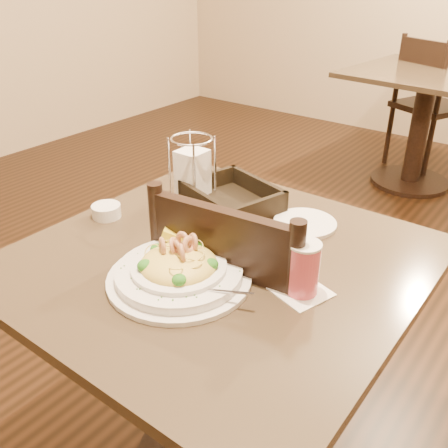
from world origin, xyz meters
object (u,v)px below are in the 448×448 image
Objects in this scene: main_table at (219,333)px; background_table at (423,110)px; butter_ramekin at (106,211)px; side_plate at (305,223)px; napkin_caddy at (193,173)px; pasta_bowl at (179,269)px; bread_basket at (232,201)px; dining_chair_far at (428,100)px; dining_chair_near at (246,325)px; drink_glass at (303,269)px.

main_table and background_table have the same top height.
side_plate is at bearing 32.10° from butter_ramekin.
napkin_caddy is 1.14× the size of side_plate.
pasta_bowl reaches higher than bread_basket.
napkin_caddy is at bearing 141.11° from main_table.
background_table is 2.30m from bread_basket.
dining_chair_far reaches higher than pasta_bowl.
dining_chair_far is (-0.37, 2.74, 0.00)m from dining_chair_near.
drink_glass reaches higher than main_table.
dining_chair_near reaches higher than butter_ramekin.
background_table is 2.58m from drink_glass.
dining_chair_near is (0.02, 0.09, -0.02)m from main_table.
butter_ramekin reaches higher than background_table.
butter_ramekin reaches higher than side_plate.
drink_glass is at bearing 123.86° from dining_chair_far.
butter_ramekin is (-0.40, -0.11, 0.28)m from dining_chair_near.
drink_glass reaches higher than bread_basket.
pasta_bowl is at bearing -84.15° from background_table.
dining_chair_far is 2.87m from butter_ramekin.
pasta_bowl is (0.27, -2.64, 0.27)m from background_table.
background_table is 7.31× the size of drink_glass.
butter_ramekin is at bearing 9.52° from dining_chair_near.
dining_chair_near is 0.46m from napkin_caddy.
side_plate is at bearing 9.48° from bread_basket.
background_table is 3.33× the size of bread_basket.
dining_chair_near reaches higher than bread_basket.
dining_chair_near is at bearing 15.94° from butter_ramekin.
background_table is 1.06× the size of dining_chair_near.
pasta_bowl is at bearing 75.57° from dining_chair_near.
side_plate is at bearing 71.98° from main_table.
pasta_bowl is 2.63× the size of drink_glass.
dining_chair_far reaches higher than bread_basket.
dining_chair_near is 1.00× the size of dining_chair_far.
butter_ramekin is at bearing -117.02° from napkin_caddy.
bread_basket is at bearing -170.52° from side_plate.
dining_chair_near is 2.64× the size of pasta_bowl.
drink_glass is (0.24, 0.13, 0.03)m from pasta_bowl.
napkin_caddy is at bearing -89.45° from background_table.
bread_basket is at bearing 9.77° from napkin_caddy.
dining_chair_near reaches higher than side_plate.
background_table is 5.82× the size of side_plate.
bread_basket is at bearing 117.14° from dining_chair_far.
napkin_caddy is 2.42× the size of butter_ramekin.
drink_glass is 0.53m from napkin_caddy.
bread_basket is 0.14m from napkin_caddy.
dining_chair_far reaches higher than butter_ramekin.
drink_glass is 0.31m from side_plate.
main_table is at bearing 86.42° from pasta_bowl.
pasta_bowl is 0.27m from drink_glass.
butter_ramekin is (-0.10, -2.53, 0.26)m from background_table.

